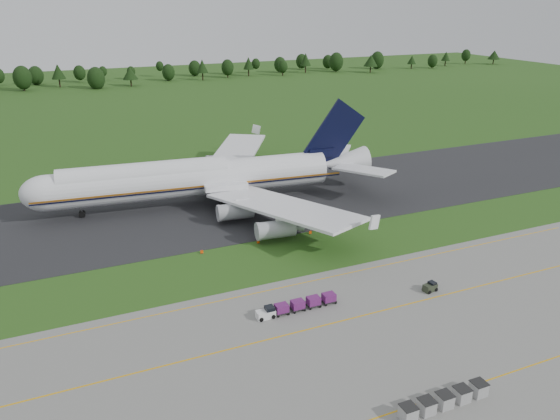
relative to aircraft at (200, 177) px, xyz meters
name	(u,v)px	position (x,y,z in m)	size (l,w,h in m)	color
ground	(255,262)	(0.59, -31.17, -6.11)	(600.00, 600.00, 0.00)	#244A16
apron	(360,381)	(0.59, -65.17, -6.08)	(300.00, 52.00, 0.06)	slate
taxiway	(208,208)	(0.59, -3.17, -6.07)	(300.00, 40.00, 0.08)	black
apron_markings	(331,348)	(0.59, -58.15, -6.04)	(300.00, 30.20, 0.01)	#DA9A0C
tree_line	(86,75)	(-5.76, 190.16, -0.03)	(529.23, 23.85, 11.63)	black
aircraft	(200,177)	(0.00, 0.00, 0.00)	(76.31, 73.89, 21.38)	white
baggage_train	(296,306)	(0.27, -48.13, -5.24)	(12.40, 1.59, 1.53)	white
utility_cart	(430,288)	(21.56, -51.27, -5.49)	(2.24, 1.55, 1.14)	#282E20
uld_row	(444,400)	(6.77, -72.61, -5.21)	(11.28, 1.68, 1.66)	#999999
edge_markers	(285,237)	(9.23, -24.24, -5.83)	(32.61, 0.30, 0.60)	#FD4507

